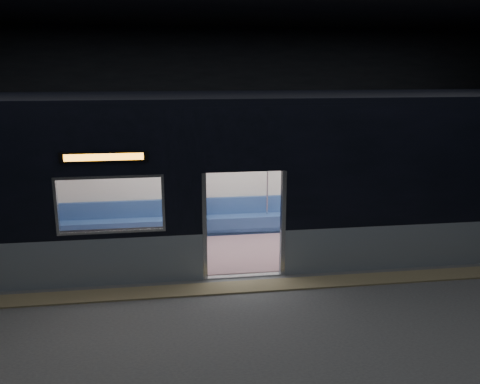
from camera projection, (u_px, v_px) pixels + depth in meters
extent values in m
cube|color=#47494C|center=(253.00, 301.00, 8.69)|extent=(24.00, 14.00, 0.01)
cube|color=black|center=(214.00, 116.00, 14.78)|extent=(24.00, 0.04, 5.00)
cube|color=#8C7F59|center=(248.00, 287.00, 9.21)|extent=(22.80, 0.50, 0.03)
cube|color=black|center=(244.00, 140.00, 9.07)|extent=(1.40, 0.12, 1.15)
cube|color=#B7BABC|center=(204.00, 227.00, 9.35)|extent=(0.08, 0.14, 2.05)
cube|color=#B7BABC|center=(283.00, 223.00, 9.56)|extent=(0.08, 0.14, 2.05)
cube|color=black|center=(104.00, 157.00, 8.71)|extent=(1.50, 0.04, 0.18)
cube|color=orange|center=(104.00, 157.00, 8.70)|extent=(1.34, 0.03, 0.12)
cube|color=beige|center=(226.00, 166.00, 12.08)|extent=(18.00, 0.12, 3.20)
cube|color=black|center=(234.00, 98.00, 10.30)|extent=(18.00, 3.00, 0.15)
cube|color=gray|center=(234.00, 249.00, 11.08)|extent=(17.76, 2.76, 0.04)
cube|color=beige|center=(234.00, 143.00, 10.52)|extent=(17.76, 2.76, 0.10)
cube|color=#2B4F7D|center=(228.00, 224.00, 12.10)|extent=(11.00, 0.48, 0.41)
cube|color=#2B4F7D|center=(227.00, 205.00, 12.19)|extent=(11.00, 0.10, 0.40)
cube|color=#856167|center=(68.00, 267.00, 9.52)|extent=(4.40, 0.48, 0.41)
cube|color=#856167|center=(400.00, 249.00, 10.44)|extent=(4.40, 0.48, 0.41)
cylinder|color=silver|center=(192.00, 215.00, 9.59)|extent=(0.04, 0.04, 2.26)
cylinder|color=silver|center=(187.00, 187.00, 11.76)|extent=(0.04, 0.04, 2.26)
cylinder|color=silver|center=(290.00, 211.00, 9.85)|extent=(0.04, 0.04, 2.26)
cylinder|color=silver|center=(267.00, 185.00, 12.02)|extent=(0.04, 0.04, 2.26)
cylinder|color=silver|center=(228.00, 154.00, 11.65)|extent=(11.00, 0.03, 0.03)
cube|color=black|center=(190.00, 217.00, 11.71)|extent=(0.16, 0.43, 0.15)
cube|color=black|center=(198.00, 216.00, 11.74)|extent=(0.16, 0.43, 0.15)
cylinder|color=black|center=(191.00, 231.00, 11.58)|extent=(0.10, 0.10, 0.43)
cylinder|color=black|center=(199.00, 230.00, 11.61)|extent=(0.10, 0.10, 0.43)
cube|color=pink|center=(194.00, 214.00, 11.89)|extent=(0.37, 0.20, 0.18)
cylinder|color=pink|center=(193.00, 200.00, 11.84)|extent=(0.40, 0.40, 0.48)
sphere|color=tan|center=(193.00, 186.00, 11.74)|extent=(0.19, 0.19, 0.19)
sphere|color=black|center=(193.00, 184.00, 11.77)|extent=(0.20, 0.20, 0.20)
cube|color=black|center=(194.00, 212.00, 11.62)|extent=(0.33, 0.30, 0.14)
cube|color=white|center=(424.00, 165.00, 12.72)|extent=(1.04, 0.03, 0.68)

